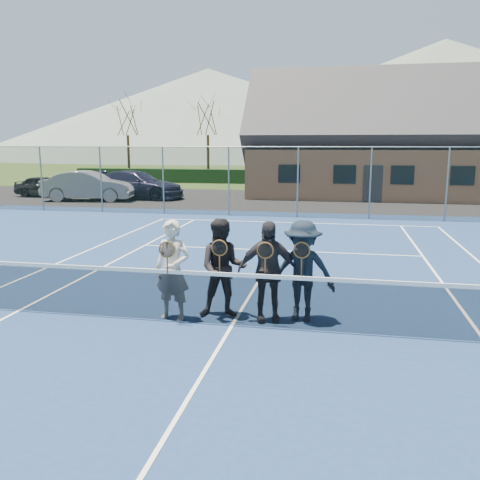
{
  "coord_description": "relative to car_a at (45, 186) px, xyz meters",
  "views": [
    {
      "loc": [
        1.74,
        -8.19,
        3.12
      ],
      "look_at": [
        -0.15,
        1.5,
        1.25
      ],
      "focal_mm": 38.0,
      "sensor_mm": 36.0,
      "label": 1
    }
  ],
  "objects": [
    {
      "name": "hill_west",
      "position": [
        -9.56,
        75.73,
        8.37
      ],
      "size": [
        110.0,
        110.0,
        18.0
      ],
      "primitive_type": "cone",
      "color": "#576860",
      "rests_on": "ground"
    },
    {
      "name": "car_b",
      "position": [
        3.58,
        -1.46,
        0.19
      ],
      "size": [
        5.19,
        2.38,
        1.65
      ],
      "primitive_type": "imported",
      "rotation": [
        0.0,
        0.0,
        1.7
      ],
      "color": "gray",
      "rests_on": "ground"
    },
    {
      "name": "tree_a",
      "position": [
        -0.56,
        13.73,
        5.16
      ],
      "size": [
        3.2,
        3.2,
        7.77
      ],
      "color": "#372314",
      "rests_on": "ground"
    },
    {
      "name": "player_a",
      "position": [
        14.33,
        -19.12,
        0.29
      ],
      "size": [
        0.71,
        0.54,
        1.8
      ],
      "color": "beige",
      "rests_on": "court_surface"
    },
    {
      "name": "hill_centre",
      "position": [
        35.44,
        75.73,
        10.37
      ],
      "size": [
        120.0,
        120.0,
        22.0
      ],
      "primitive_type": "cone",
      "color": "#57695D",
      "rests_on": "ground"
    },
    {
      "name": "tarmac_carpark",
      "position": [
        11.44,
        0.73,
        -0.63
      ],
      "size": [
        40.0,
        12.0,
        0.01
      ],
      "primitive_type": "cube",
      "color": "black",
      "rests_on": "ground"
    },
    {
      "name": "player_b",
      "position": [
        15.18,
        -18.81,
        0.29
      ],
      "size": [
        0.98,
        0.82,
        1.8
      ],
      "color": "black",
      "rests_on": "court_surface"
    },
    {
      "name": "court_surface",
      "position": [
        15.44,
        -19.27,
        -0.62
      ],
      "size": [
        30.0,
        30.0,
        0.02
      ],
      "primitive_type": "cube",
      "color": "navy",
      "rests_on": "ground"
    },
    {
      "name": "court_markings",
      "position": [
        15.44,
        -19.27,
        -0.61
      ],
      "size": [
        11.03,
        23.83,
        0.01
      ],
      "color": "white",
      "rests_on": "court_surface"
    },
    {
      "name": "tree_c",
      "position": [
        17.44,
        13.73,
        5.16
      ],
      "size": [
        3.2,
        3.2,
        7.77
      ],
      "color": "#352213",
      "rests_on": "ground"
    },
    {
      "name": "car_a",
      "position": [
        0.0,
        0.0,
        0.0
      ],
      "size": [
        3.85,
        1.9,
        1.26
      ],
      "primitive_type": "imported",
      "rotation": [
        0.0,
        0.0,
        1.46
      ],
      "color": "black",
      "rests_on": "ground"
    },
    {
      "name": "hedge_row",
      "position": [
        15.44,
        12.73,
        -0.08
      ],
      "size": [
        40.0,
        1.2,
        1.1
      ],
      "primitive_type": "cube",
      "color": "black",
      "rests_on": "ground"
    },
    {
      "name": "player_c",
      "position": [
        15.99,
        -18.87,
        0.29
      ],
      "size": [
        1.13,
        0.67,
        1.8
      ],
      "color": "#242328",
      "rests_on": "court_surface"
    },
    {
      "name": "car_c",
      "position": [
        5.72,
        0.11,
        0.17
      ],
      "size": [
        5.68,
        2.63,
        1.61
      ],
      "primitive_type": "imported",
      "rotation": [
        0.0,
        0.0,
        1.5
      ],
      "color": "#191932",
      "rests_on": "ground"
    },
    {
      "name": "perimeter_fence",
      "position": [
        15.44,
        -5.77,
        0.89
      ],
      "size": [
        30.07,
        0.07,
        3.02
      ],
      "color": "slate",
      "rests_on": "ground"
    },
    {
      "name": "clubhouse",
      "position": [
        19.44,
        4.72,
        3.36
      ],
      "size": [
        15.6,
        8.2,
        7.7
      ],
      "color": "#9E6B4C",
      "rests_on": "ground"
    },
    {
      "name": "tree_b",
      "position": [
        6.44,
        13.73,
        5.16
      ],
      "size": [
        3.2,
        3.2,
        7.77
      ],
      "color": "#372614",
      "rests_on": "ground"
    },
    {
      "name": "tennis_net",
      "position": [
        15.44,
        -19.27,
        -0.09
      ],
      "size": [
        11.68,
        0.08,
        1.1
      ],
      "color": "slate",
      "rests_on": "ground"
    },
    {
      "name": "player_d",
      "position": [
        16.6,
        -18.73,
        0.29
      ],
      "size": [
        1.22,
        0.77,
        1.8
      ],
      "color": "black",
      "rests_on": "court_surface"
    },
    {
      "name": "ground",
      "position": [
        15.44,
        0.73,
        -0.63
      ],
      "size": [
        220.0,
        220.0,
        0.0
      ],
      "primitive_type": "plane",
      "color": "#304719",
      "rests_on": "ground"
    }
  ]
}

